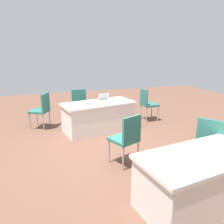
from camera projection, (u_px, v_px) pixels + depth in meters
ground_plane at (108, 155)px, 4.43m from camera, size 14.40×14.40×0.00m
table_foreground at (99, 117)px, 5.69m from camera, size 1.94×1.15×0.75m
table_mid_left at (201, 180)px, 2.91m from camera, size 1.83×1.04×0.75m
chair_near_front at (78, 102)px, 6.55m from camera, size 0.44×0.44×0.95m
chair_tucked_left at (210, 141)px, 3.73m from camera, size 0.61×0.61×0.96m
chair_tucked_right at (147, 102)px, 6.48m from camera, size 0.44×0.44×0.96m
chair_aisle at (126, 137)px, 3.91m from camera, size 0.57×0.57×0.96m
chair_by_pillar at (42, 108)px, 5.84m from camera, size 0.60×0.60×0.95m
laptop_silver at (106, 100)px, 5.68m from camera, size 0.39×0.37×0.21m
yarn_ball at (87, 103)px, 5.32m from camera, size 0.09×0.09×0.09m
scissors_red at (113, 99)px, 5.91m from camera, size 0.18×0.04×0.01m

